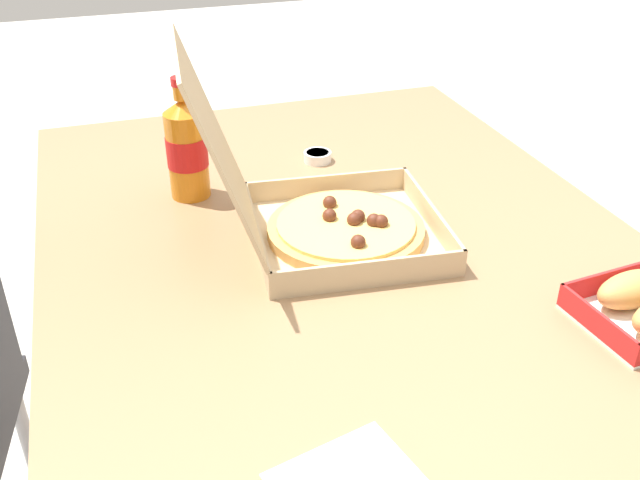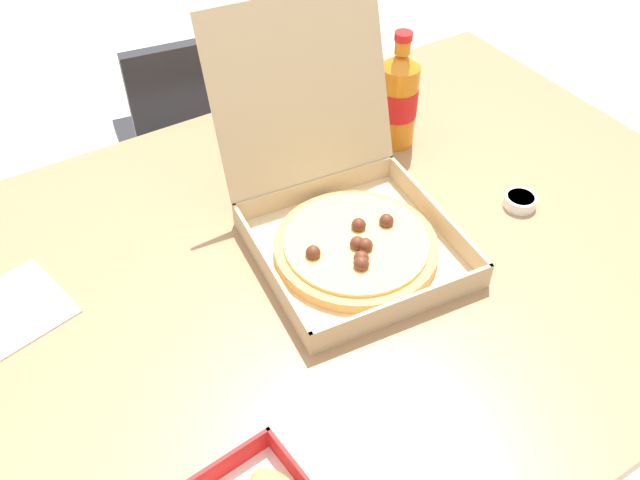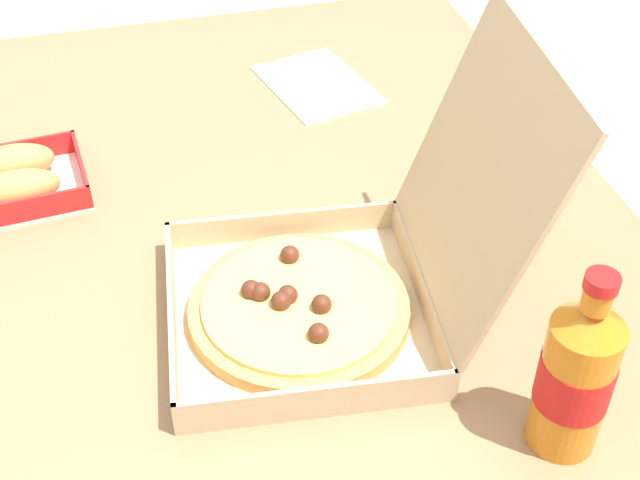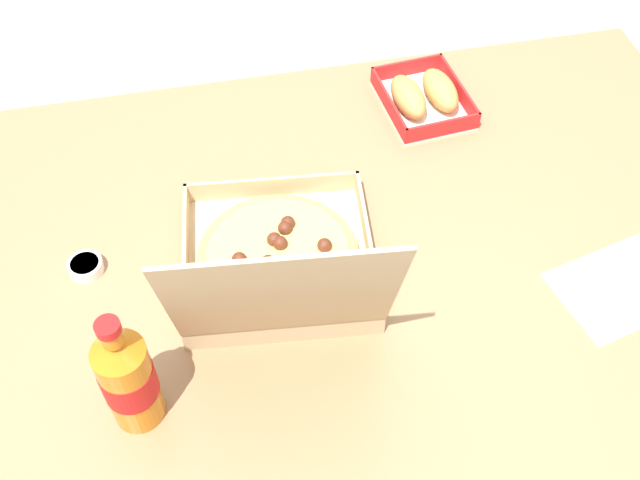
# 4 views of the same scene
# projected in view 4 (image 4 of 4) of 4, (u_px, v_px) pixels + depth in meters

# --- Properties ---
(ground_plane) EXTENTS (10.00, 10.00, 0.00)m
(ground_plane) POSITION_uv_depth(u_px,v_px,m) (328.00, 446.00, 1.82)
(ground_plane) COLOR beige
(dining_table) EXTENTS (1.50, 0.97, 0.73)m
(dining_table) POSITION_uv_depth(u_px,v_px,m) (332.00, 281.00, 1.31)
(dining_table) COLOR #997551
(dining_table) RESTS_ON ground_plane
(pizza_box_open) EXTENTS (0.34, 0.43, 0.33)m
(pizza_box_open) POSITION_uv_depth(u_px,v_px,m) (279.00, 263.00, 1.19)
(pizza_box_open) COLOR tan
(pizza_box_open) RESTS_ON dining_table
(bread_side_box) EXTENTS (0.17, 0.20, 0.06)m
(bread_side_box) POSITION_uv_depth(u_px,v_px,m) (424.00, 96.00, 1.47)
(bread_side_box) COLOR white
(bread_side_box) RESTS_ON dining_table
(cola_bottle) EXTENTS (0.07, 0.07, 0.22)m
(cola_bottle) POSITION_uv_depth(u_px,v_px,m) (128.00, 378.00, 1.01)
(cola_bottle) COLOR orange
(cola_bottle) RESTS_ON dining_table
(paper_menu) EXTENTS (0.24, 0.19, 0.00)m
(paper_menu) POSITION_uv_depth(u_px,v_px,m) (623.00, 287.00, 1.22)
(paper_menu) COLOR white
(paper_menu) RESTS_ON dining_table
(dipping_sauce_cup) EXTENTS (0.06, 0.06, 0.02)m
(dipping_sauce_cup) POSITION_uv_depth(u_px,v_px,m) (86.00, 266.00, 1.23)
(dipping_sauce_cup) COLOR white
(dipping_sauce_cup) RESTS_ON dining_table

